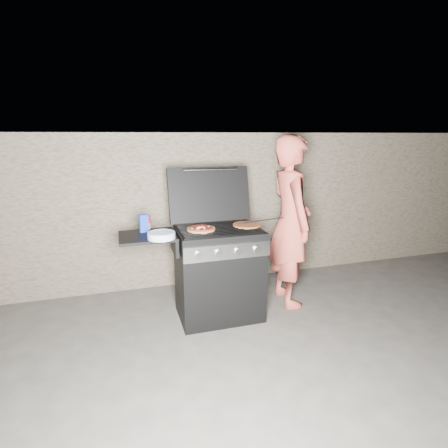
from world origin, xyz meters
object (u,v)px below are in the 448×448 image
object	(u,v)px
gas_grill	(194,276)
person	(290,222)
pizza_topped	(201,229)
sauce_jar	(146,223)

from	to	relation	value
gas_grill	person	world-z (taller)	person
gas_grill	pizza_topped	distance (m)	0.48
gas_grill	person	size ratio (longest dim) A/B	0.75
pizza_topped	sauce_jar	bearing A→B (deg)	162.53
pizza_topped	sauce_jar	world-z (taller)	sauce_jar
gas_grill	pizza_topped	size ratio (longest dim) A/B	5.10
gas_grill	sauce_jar	xyz separation A→B (m)	(-0.42, 0.14, 0.52)
gas_grill	sauce_jar	size ratio (longest dim) A/B	9.29
gas_grill	sauce_jar	distance (m)	0.68
sauce_jar	person	bearing A→B (deg)	-1.61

